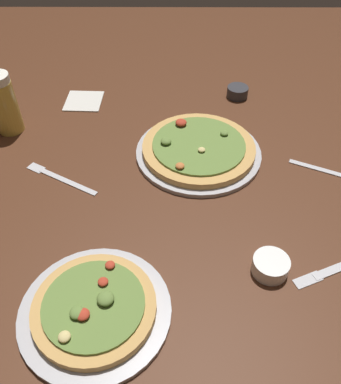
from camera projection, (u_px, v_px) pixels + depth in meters
ground_plane at (170, 202)px, 1.00m from camera, size 2.40×2.40×0.03m
pizza_plate_near at (93, 309)px, 0.76m from camera, size 0.29×0.29×0.05m
pizza_plate_far at (197, 149)px, 1.09m from camera, size 0.33×0.33×0.05m
beer_mug_dark at (1, 105)px, 1.12m from camera, size 0.10×0.12×0.17m
ramekin_sauce at (269, 266)px, 0.82m from camera, size 0.07×0.07×0.03m
ramekin_butter at (236, 92)px, 1.30m from camera, size 0.07×0.07×0.03m
napkin_folded at (83, 101)px, 1.28m from camera, size 0.12×0.12×0.01m
fork_left at (58, 178)px, 1.03m from camera, size 0.20×0.12×0.01m
fork_spare at (332, 173)px, 1.04m from camera, size 0.20×0.11×0.01m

